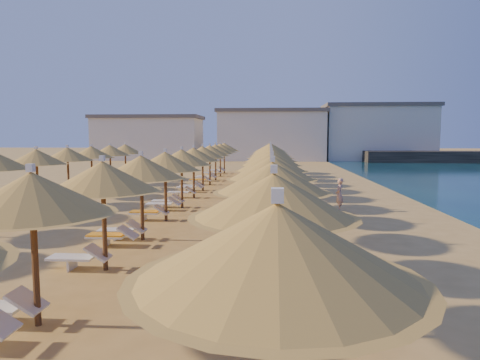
# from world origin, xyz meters

# --- Properties ---
(ground) EXTENTS (220.00, 220.00, 0.00)m
(ground) POSITION_xyz_m (0.00, 0.00, 0.00)
(ground) COLOR tan
(ground) RESTS_ON ground
(hotel_blocks) EXTENTS (49.22, 9.94, 8.10)m
(hotel_blocks) POSITION_xyz_m (2.69, 46.18, 3.70)
(hotel_blocks) COLOR silver
(hotel_blocks) RESTS_ON ground
(parasol_row_east) EXTENTS (2.98, 38.94, 2.98)m
(parasol_row_east) POSITION_xyz_m (2.17, 4.91, 2.40)
(parasol_row_east) COLOR brown
(parasol_row_east) RESTS_ON ground
(parasol_row_west) EXTENTS (2.98, 38.94, 2.98)m
(parasol_row_west) POSITION_xyz_m (-2.14, 4.91, 2.40)
(parasol_row_west) COLOR brown
(parasol_row_west) RESTS_ON ground
(parasol_row_inland) EXTENTS (2.98, 25.86, 2.98)m
(parasol_row_inland) POSITION_xyz_m (-9.40, 4.91, 2.40)
(parasol_row_inland) COLOR brown
(parasol_row_inland) RESTS_ON ground
(loungers) EXTENTS (14.56, 36.53, 0.66)m
(loungers) POSITION_xyz_m (-1.84, 4.71, 0.34)
(loungers) COLOR white
(loungers) RESTS_ON ground
(beachgoer_c) EXTENTS (0.97, 0.95, 1.63)m
(beachgoer_c) POSITION_xyz_m (3.56, 5.44, 0.82)
(beachgoer_c) COLOR tan
(beachgoer_c) RESTS_ON ground
(beachgoer_a) EXTENTS (0.40, 0.58, 1.54)m
(beachgoer_a) POSITION_xyz_m (5.34, 2.84, 0.77)
(beachgoer_a) COLOR tan
(beachgoer_a) RESTS_ON ground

